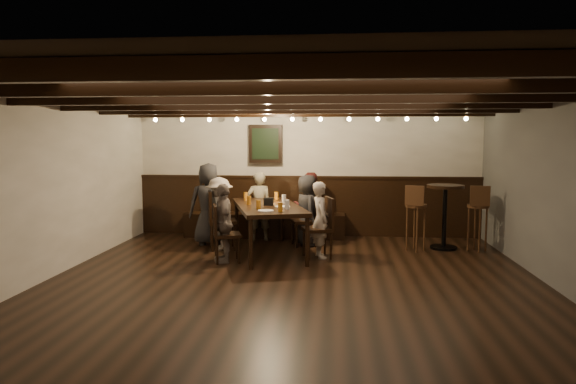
# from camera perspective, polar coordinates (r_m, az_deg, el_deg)

# --- Properties ---
(room) EXTENTS (7.00, 7.00, 7.00)m
(room) POSITION_cam_1_polar(r_m,az_deg,el_deg) (8.55, -0.13, 0.74)
(room) COLOR black
(room) RESTS_ON ground
(dining_table) EXTENTS (1.51, 2.28, 0.79)m
(dining_table) POSITION_cam_1_polar(r_m,az_deg,el_deg) (8.26, -2.22, -1.89)
(dining_table) COLOR black
(dining_table) RESTS_ON floor
(chair_left_near) EXTENTS (0.56, 0.56, 0.99)m
(chair_left_near) POSITION_cam_1_polar(r_m,az_deg,el_deg) (8.68, -7.40, -4.36)
(chair_left_near) COLOR black
(chair_left_near) RESTS_ON floor
(chair_left_far) EXTENTS (0.49, 0.49, 0.86)m
(chair_left_far) POSITION_cam_1_polar(r_m,az_deg,el_deg) (7.81, -6.91, -5.81)
(chair_left_far) COLOR black
(chair_left_far) RESTS_ON floor
(chair_right_near) EXTENTS (0.52, 0.52, 0.91)m
(chair_right_near) POSITION_cam_1_polar(r_m,az_deg,el_deg) (8.90, 1.91, -4.21)
(chair_right_near) COLOR black
(chair_right_near) RESTS_ON floor
(chair_right_far) EXTENTS (0.53, 0.53, 0.94)m
(chair_right_far) POSITION_cam_1_polar(r_m,az_deg,el_deg) (8.04, 3.40, -5.26)
(chair_right_far) COLOR black
(chair_right_far) RESTS_ON floor
(person_bench_left) EXTENTS (0.80, 0.64, 1.43)m
(person_bench_left) POSITION_cam_1_polar(r_m,az_deg,el_deg) (9.05, -8.77, -1.32)
(person_bench_left) COLOR #29292B
(person_bench_left) RESTS_ON floor
(person_bench_centre) EXTENTS (0.53, 0.42, 1.26)m
(person_bench_centre) POSITION_cam_1_polar(r_m,az_deg,el_deg) (9.30, -3.26, -1.60)
(person_bench_centre) COLOR gray
(person_bench_centre) RESTS_ON floor
(person_bench_right) EXTENTS (0.71, 0.62, 1.24)m
(person_bench_right) POSITION_cam_1_polar(r_m,az_deg,el_deg) (9.32, 2.36, -1.61)
(person_bench_right) COLOR maroon
(person_bench_right) RESTS_ON floor
(person_left_near) EXTENTS (0.66, 0.88, 1.21)m
(person_left_near) POSITION_cam_1_polar(r_m,az_deg,el_deg) (8.63, -7.62, -2.38)
(person_left_near) COLOR #A29789
(person_left_near) RESTS_ON floor
(person_left_far) EXTENTS (0.48, 0.75, 1.19)m
(person_left_far) POSITION_cam_1_polar(r_m,az_deg,el_deg) (7.75, -7.18, -3.43)
(person_left_far) COLOR slate
(person_left_far) RESTS_ON floor
(person_right_near) EXTENTS (0.55, 0.69, 1.23)m
(person_right_near) POSITION_cam_1_polar(r_m,az_deg,el_deg) (8.85, 2.11, -2.06)
(person_right_near) COLOR black
(person_right_near) RESTS_ON floor
(person_right_far) EXTENTS (0.40, 0.50, 1.19)m
(person_right_far) POSITION_cam_1_polar(r_m,az_deg,el_deg) (8.00, 3.62, -3.10)
(person_right_far) COLOR #B4A798
(person_right_far) RESTS_ON floor
(pint_a) EXTENTS (0.07, 0.07, 0.14)m
(pint_a) POSITION_cam_1_polar(r_m,az_deg,el_deg) (8.89, -4.73, -0.47)
(pint_a) COLOR #BF7219
(pint_a) RESTS_ON dining_table
(pint_b) EXTENTS (0.07, 0.07, 0.14)m
(pint_b) POSITION_cam_1_polar(r_m,az_deg,el_deg) (8.92, -1.31, -0.43)
(pint_b) COLOR #BF7219
(pint_b) RESTS_ON dining_table
(pint_c) EXTENTS (0.07, 0.07, 0.14)m
(pint_c) POSITION_cam_1_polar(r_m,az_deg,el_deg) (8.30, -4.38, -0.93)
(pint_c) COLOR #BF7219
(pint_c) RESTS_ON dining_table
(pint_d) EXTENTS (0.07, 0.07, 0.14)m
(pint_d) POSITION_cam_1_polar(r_m,az_deg,el_deg) (8.49, -0.44, -0.75)
(pint_d) COLOR silver
(pint_d) RESTS_ON dining_table
(pint_e) EXTENTS (0.07, 0.07, 0.14)m
(pint_e) POSITION_cam_1_polar(r_m,az_deg,el_deg) (7.76, -3.30, -1.40)
(pint_e) COLOR #BF7219
(pint_e) RESTS_ON dining_table
(pint_f) EXTENTS (0.07, 0.07, 0.14)m
(pint_f) POSITION_cam_1_polar(r_m,az_deg,el_deg) (7.74, -0.11, -1.41)
(pint_f) COLOR silver
(pint_f) RESTS_ON dining_table
(pint_g) EXTENTS (0.07, 0.07, 0.14)m
(pint_g) POSITION_cam_1_polar(r_m,az_deg,el_deg) (7.47, -0.86, -1.68)
(pint_g) COLOR #BF7219
(pint_g) RESTS_ON dining_table
(plate_near) EXTENTS (0.24, 0.24, 0.01)m
(plate_near) POSITION_cam_1_polar(r_m,az_deg,el_deg) (7.54, -2.50, -2.09)
(plate_near) COLOR white
(plate_near) RESTS_ON dining_table
(plate_far) EXTENTS (0.24, 0.24, 0.01)m
(plate_far) POSITION_cam_1_polar(r_m,az_deg,el_deg) (7.98, -0.60, -1.63)
(plate_far) COLOR white
(plate_far) RESTS_ON dining_table
(condiment_caddy) EXTENTS (0.15, 0.10, 0.12)m
(condiment_caddy) POSITION_cam_1_polar(r_m,az_deg,el_deg) (8.19, -2.17, -1.07)
(condiment_caddy) COLOR black
(condiment_caddy) RESTS_ON dining_table
(candle) EXTENTS (0.05, 0.05, 0.05)m
(candle) POSITION_cam_1_polar(r_m,az_deg,el_deg) (8.56, -1.75, -1.00)
(candle) COLOR beige
(candle) RESTS_ON dining_table
(high_top_table) EXTENTS (0.61, 0.61, 1.08)m
(high_top_table) POSITION_cam_1_polar(r_m,az_deg,el_deg) (8.97, 17.03, -1.60)
(high_top_table) COLOR black
(high_top_table) RESTS_ON floor
(bar_stool_left) EXTENTS (0.38, 0.39, 1.10)m
(bar_stool_left) POSITION_cam_1_polar(r_m,az_deg,el_deg) (8.73, 14.00, -3.73)
(bar_stool_left) COLOR #371F11
(bar_stool_left) RESTS_ON floor
(bar_stool_right) EXTENTS (0.35, 0.37, 1.10)m
(bar_stool_right) POSITION_cam_1_polar(r_m,az_deg,el_deg) (8.98, 20.29, -3.65)
(bar_stool_right) COLOR #371F11
(bar_stool_right) RESTS_ON floor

